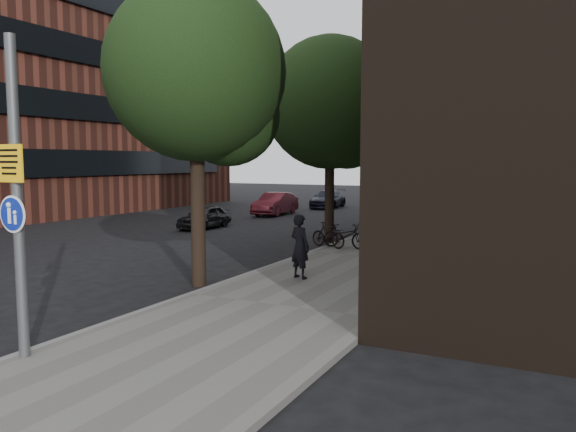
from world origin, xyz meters
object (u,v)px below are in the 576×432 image
Objects in this scene: signpost at (17,198)px; parked_car_near at (205,217)px; parked_bike_facade_near at (408,261)px; pedestrian at (300,246)px.

parked_car_near is at bearing 117.11° from signpost.
parked_car_near is at bearing 72.30° from parked_bike_facade_near.
parked_bike_facade_near is at bearing -134.47° from pedestrian.
pedestrian is 12.35m from parked_car_near.
parked_car_near is (-8.95, 8.50, -0.41)m from pedestrian.
signpost is 7.43m from pedestrian.
parked_bike_facade_near is at bearing 66.54° from signpost.
parked_bike_facade_near is (3.80, 8.33, -2.01)m from signpost.
parked_bike_facade_near is 13.57m from parked_car_near.
parked_car_near is (-7.64, 15.63, -2.04)m from signpost.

